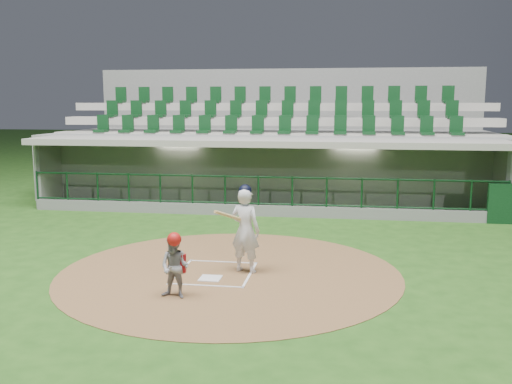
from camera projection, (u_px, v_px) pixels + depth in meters
ground at (218, 269)px, 12.28m from camera, size 120.00×120.00×0.00m
dirt_circle at (230, 273)px, 12.04m from camera, size 7.20×7.20×0.01m
home_plate at (210, 278)px, 11.59m from camera, size 0.43×0.43×0.02m
batter_box_chalk at (215, 273)px, 11.99m from camera, size 1.55×1.80×0.01m
dugout_structure at (273, 178)px, 19.75m from camera, size 16.40×3.70×3.00m
seating_deck at (277, 157)px, 22.71m from camera, size 17.00×6.72×5.15m
batter at (245, 229)px, 11.94m from camera, size 0.91×0.94×1.87m
catcher at (175, 266)px, 10.40m from camera, size 0.62×0.51×1.23m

